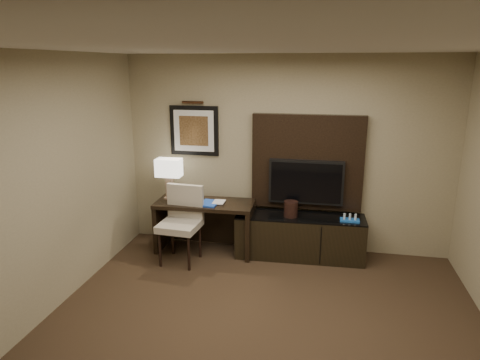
% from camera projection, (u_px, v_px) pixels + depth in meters
% --- Properties ---
extents(floor, '(4.50, 5.00, 0.01)m').
position_uv_depth(floor, '(255.00, 356.00, 3.90)').
color(floor, '#2F2015').
rests_on(floor, ground).
extents(ceiling, '(4.50, 5.00, 0.01)m').
position_uv_depth(ceiling, '(259.00, 46.00, 3.18)').
color(ceiling, silver).
rests_on(ceiling, wall_back).
extents(wall_back, '(4.50, 0.01, 2.70)m').
position_uv_depth(wall_back, '(286.00, 155.00, 5.90)').
color(wall_back, gray).
rests_on(wall_back, floor).
extents(wall_left, '(0.01, 5.00, 2.70)m').
position_uv_depth(wall_left, '(18.00, 200.00, 3.96)').
color(wall_left, gray).
rests_on(wall_left, floor).
extents(desk, '(1.37, 0.61, 0.72)m').
position_uv_depth(desk, '(205.00, 227.00, 5.98)').
color(desk, black).
rests_on(desk, floor).
extents(credenza, '(1.73, 0.54, 0.59)m').
position_uv_depth(credenza, '(300.00, 237.00, 5.81)').
color(credenza, black).
rests_on(credenza, floor).
extents(tv_wall_panel, '(1.50, 0.12, 1.30)m').
position_uv_depth(tv_wall_panel, '(307.00, 162.00, 5.81)').
color(tv_wall_panel, black).
rests_on(tv_wall_panel, wall_back).
extents(tv, '(1.00, 0.08, 0.60)m').
position_uv_depth(tv, '(306.00, 182.00, 5.78)').
color(tv, black).
rests_on(tv, tv_wall_panel).
extents(artwork, '(0.70, 0.04, 0.70)m').
position_uv_depth(artwork, '(194.00, 131.00, 6.05)').
color(artwork, black).
rests_on(artwork, wall_back).
extents(picture_light, '(0.04, 0.04, 0.30)m').
position_uv_depth(picture_light, '(193.00, 102.00, 5.91)').
color(picture_light, '#412515').
rests_on(picture_light, wall_back).
extents(desk_chair, '(0.54, 0.62, 1.05)m').
position_uv_depth(desk_chair, '(180.00, 225.00, 5.60)').
color(desk_chair, '#BFB4A0').
rests_on(desk_chair, floor).
extents(table_lamp, '(0.39, 0.28, 0.58)m').
position_uv_depth(table_lamp, '(169.00, 178.00, 5.99)').
color(table_lamp, '#9D7C62').
rests_on(table_lamp, desk).
extents(desk_phone, '(0.26, 0.25, 0.10)m').
position_uv_depth(desk_phone, '(188.00, 197.00, 5.93)').
color(desk_phone, black).
rests_on(desk_phone, desk).
extents(blue_folder, '(0.25, 0.32, 0.02)m').
position_uv_depth(blue_folder, '(209.00, 203.00, 5.81)').
color(blue_folder, '#1C48B8').
rests_on(blue_folder, desk).
extents(book, '(0.16, 0.02, 0.21)m').
position_uv_depth(book, '(213.00, 195.00, 5.84)').
color(book, '#AFA889').
rests_on(book, desk).
extents(ice_bucket, '(0.23, 0.23, 0.21)m').
position_uv_depth(ice_bucket, '(291.00, 209.00, 5.69)').
color(ice_bucket, black).
rests_on(ice_bucket, credenza).
extents(minibar_tray, '(0.25, 0.15, 0.09)m').
position_uv_depth(minibar_tray, '(350.00, 218.00, 5.54)').
color(minibar_tray, blue).
rests_on(minibar_tray, credenza).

